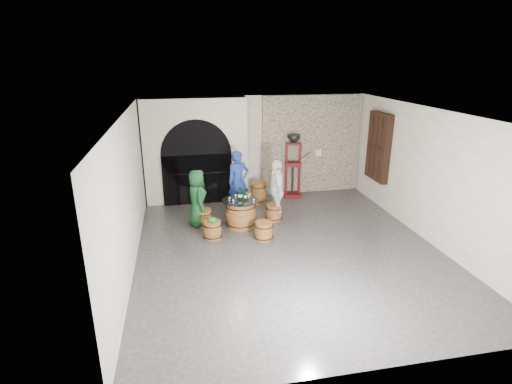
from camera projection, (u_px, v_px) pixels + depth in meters
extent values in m
plane|color=#2B2B2D|center=(288.00, 248.00, 9.50)|extent=(8.00, 8.00, 0.00)
plane|color=beige|center=(256.00, 147.00, 12.70)|extent=(8.00, 0.00, 8.00)
plane|color=beige|center=(371.00, 275.00, 5.27)|extent=(8.00, 0.00, 8.00)
plane|color=beige|center=(128.00, 194.00, 8.35)|extent=(0.00, 8.00, 8.00)
plane|color=beige|center=(430.00, 176.00, 9.62)|extent=(0.00, 8.00, 8.00)
plane|color=beige|center=(291.00, 113.00, 8.46)|extent=(8.00, 8.00, 0.00)
cube|color=#ADA08A|center=(310.00, 145.00, 12.97)|extent=(3.20, 0.12, 3.18)
cube|color=beige|center=(196.00, 151.00, 12.12)|extent=(3.10, 0.50, 3.18)
cube|color=black|center=(198.00, 180.00, 12.14)|extent=(2.10, 0.03, 1.55)
cylinder|color=black|center=(196.00, 155.00, 11.89)|extent=(2.10, 0.03, 2.10)
cylinder|color=black|center=(198.00, 174.00, 12.02)|extent=(1.79, 0.04, 0.04)
cylinder|color=black|center=(168.00, 191.00, 12.01)|extent=(0.02, 0.02, 0.98)
cylinder|color=black|center=(178.00, 190.00, 12.07)|extent=(0.02, 0.02, 0.98)
cylinder|color=black|center=(188.00, 190.00, 12.12)|extent=(0.02, 0.02, 0.98)
cylinder|color=black|center=(198.00, 189.00, 12.17)|extent=(0.02, 0.02, 0.98)
cylinder|color=black|center=(208.00, 188.00, 12.23)|extent=(0.02, 0.02, 0.98)
cylinder|color=black|center=(218.00, 188.00, 12.28)|extent=(0.02, 0.02, 0.98)
cylinder|color=black|center=(227.00, 187.00, 12.34)|extent=(0.02, 0.02, 0.98)
cube|color=black|center=(379.00, 147.00, 11.76)|extent=(0.20, 1.10, 2.00)
cube|color=black|center=(377.00, 147.00, 11.75)|extent=(0.06, 0.88, 1.76)
cube|color=black|center=(378.00, 147.00, 11.76)|extent=(0.22, 0.92, 0.06)
cube|color=black|center=(383.00, 149.00, 11.49)|extent=(0.22, 0.06, 1.80)
cube|color=black|center=(378.00, 147.00, 11.76)|extent=(0.22, 0.06, 1.80)
cube|color=black|center=(373.00, 145.00, 12.02)|extent=(0.22, 0.06, 1.80)
cylinder|color=brown|center=(241.00, 214.00, 10.63)|extent=(0.75, 0.75, 0.71)
cylinder|color=brown|center=(241.00, 214.00, 10.63)|extent=(0.80, 0.80, 0.16)
torus|color=black|center=(241.00, 222.00, 10.70)|extent=(0.80, 0.80, 0.02)
torus|color=black|center=(241.00, 205.00, 10.55)|extent=(0.80, 0.80, 0.02)
cylinder|color=brown|center=(241.00, 201.00, 10.51)|extent=(0.76, 0.76, 0.02)
cylinder|color=black|center=(241.00, 200.00, 10.50)|extent=(0.97, 0.97, 0.01)
cylinder|color=brown|center=(204.00, 218.00, 10.71)|extent=(0.42, 0.42, 0.44)
cylinder|color=brown|center=(204.00, 218.00, 10.71)|extent=(0.45, 0.45, 0.10)
torus|color=black|center=(204.00, 223.00, 10.76)|extent=(0.46, 0.46, 0.02)
torus|color=black|center=(203.00, 213.00, 10.66)|extent=(0.46, 0.46, 0.02)
cylinder|color=brown|center=(203.00, 210.00, 10.64)|extent=(0.43, 0.43, 0.02)
cylinder|color=brown|center=(239.00, 205.00, 11.62)|extent=(0.42, 0.42, 0.44)
cylinder|color=brown|center=(239.00, 205.00, 11.62)|extent=(0.45, 0.45, 0.10)
torus|color=black|center=(239.00, 210.00, 11.67)|extent=(0.46, 0.46, 0.02)
torus|color=black|center=(239.00, 200.00, 11.57)|extent=(0.46, 0.46, 0.02)
cylinder|color=brown|center=(239.00, 198.00, 11.54)|extent=(0.43, 0.43, 0.02)
cylinder|color=brown|center=(274.00, 213.00, 11.08)|extent=(0.42, 0.42, 0.44)
cylinder|color=brown|center=(274.00, 213.00, 11.08)|extent=(0.45, 0.45, 0.10)
torus|color=black|center=(274.00, 217.00, 11.13)|extent=(0.46, 0.46, 0.02)
torus|color=black|center=(274.00, 208.00, 11.03)|extent=(0.46, 0.46, 0.02)
cylinder|color=brown|center=(274.00, 205.00, 11.01)|extent=(0.43, 0.43, 0.02)
cylinder|color=brown|center=(264.00, 231.00, 9.91)|extent=(0.42, 0.42, 0.44)
cylinder|color=brown|center=(264.00, 231.00, 9.91)|extent=(0.45, 0.45, 0.10)
torus|color=black|center=(264.00, 237.00, 9.96)|extent=(0.46, 0.46, 0.02)
torus|color=black|center=(264.00, 226.00, 9.86)|extent=(0.46, 0.46, 0.02)
cylinder|color=brown|center=(264.00, 223.00, 9.84)|extent=(0.43, 0.43, 0.02)
cylinder|color=brown|center=(213.00, 230.00, 9.97)|extent=(0.42, 0.42, 0.44)
cylinder|color=brown|center=(213.00, 230.00, 9.97)|extent=(0.45, 0.45, 0.10)
torus|color=black|center=(213.00, 235.00, 10.02)|extent=(0.46, 0.46, 0.02)
torus|color=black|center=(212.00, 225.00, 9.92)|extent=(0.46, 0.46, 0.02)
cylinder|color=brown|center=(212.00, 222.00, 9.90)|extent=(0.43, 0.43, 0.02)
ellipsoid|color=#0B8228|center=(212.00, 219.00, 9.88)|extent=(0.20, 0.20, 0.11)
cylinder|color=#0B8228|center=(216.00, 221.00, 9.88)|extent=(0.13, 0.13, 0.01)
imported|color=#12421E|center=(197.00, 198.00, 10.53)|extent=(0.61, 0.83, 1.55)
imported|color=navy|center=(238.00, 181.00, 11.55)|extent=(0.75, 0.59, 1.79)
imported|color=white|center=(276.00, 190.00, 10.90)|extent=(0.44, 1.02, 1.73)
cylinder|color=black|center=(239.00, 195.00, 10.52)|extent=(0.07, 0.07, 0.22)
cylinder|color=white|center=(239.00, 196.00, 10.53)|extent=(0.08, 0.08, 0.06)
cone|color=black|center=(239.00, 191.00, 10.48)|extent=(0.07, 0.07, 0.05)
cylinder|color=black|center=(239.00, 189.00, 10.46)|extent=(0.03, 0.03, 0.07)
cylinder|color=black|center=(245.00, 196.00, 10.45)|extent=(0.07, 0.07, 0.22)
cylinder|color=white|center=(245.00, 196.00, 10.46)|extent=(0.08, 0.08, 0.06)
cone|color=black|center=(245.00, 192.00, 10.41)|extent=(0.07, 0.07, 0.05)
cylinder|color=black|center=(245.00, 190.00, 10.40)|extent=(0.03, 0.03, 0.07)
cylinder|color=black|center=(241.00, 195.00, 10.52)|extent=(0.07, 0.07, 0.22)
cylinder|color=white|center=(241.00, 196.00, 10.52)|extent=(0.08, 0.08, 0.06)
cone|color=black|center=(241.00, 191.00, 10.47)|extent=(0.07, 0.07, 0.05)
cylinder|color=black|center=(241.00, 189.00, 10.46)|extent=(0.03, 0.03, 0.07)
cylinder|color=brown|center=(258.00, 193.00, 12.33)|extent=(0.47, 0.47, 0.66)
cylinder|color=brown|center=(258.00, 193.00, 12.33)|extent=(0.50, 0.50, 0.14)
torus|color=black|center=(258.00, 200.00, 12.40)|extent=(0.51, 0.51, 0.02)
torus|color=black|center=(258.00, 186.00, 12.25)|extent=(0.51, 0.51, 0.02)
cylinder|color=brown|center=(258.00, 182.00, 12.22)|extent=(0.48, 0.48, 0.02)
cube|color=#520D0E|center=(292.00, 195.00, 13.00)|extent=(0.62, 0.53, 0.11)
cube|color=#520D0E|center=(293.00, 164.00, 12.67)|extent=(0.54, 0.39, 0.13)
cube|color=#520D0E|center=(294.00, 144.00, 12.46)|extent=(0.52, 0.20, 0.07)
cylinder|color=black|center=(293.00, 177.00, 12.81)|extent=(0.06, 0.06, 1.07)
cylinder|color=black|center=(294.00, 136.00, 12.38)|extent=(0.41, 0.41, 0.10)
cone|color=black|center=(294.00, 140.00, 12.42)|extent=(0.41, 0.41, 0.21)
cube|color=#520D0E|center=(286.00, 170.00, 12.72)|extent=(0.09, 0.09, 1.71)
cube|color=#520D0E|center=(300.00, 169.00, 12.73)|extent=(0.09, 0.09, 1.71)
cylinder|color=#520D0E|center=(304.00, 157.00, 12.56)|extent=(0.46, 0.10, 0.33)
cube|color=silver|center=(318.00, 153.00, 13.02)|extent=(0.18, 0.10, 0.22)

